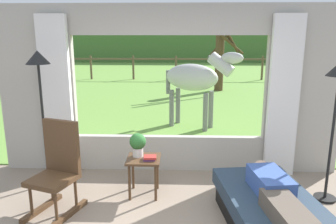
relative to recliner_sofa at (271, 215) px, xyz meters
The scene contains 15 objects.
back_wall_with_window 2.32m from the recliner_sofa, 123.79° to the left, with size 5.20×0.12×2.55m.
curtain_panel_left 3.40m from the recliner_sofa, 150.84° to the left, with size 0.44×0.10×2.40m, color silver.
curtain_panel_right 1.94m from the recliner_sofa, 71.44° to the left, with size 0.44×0.10×2.40m, color silver.
outdoor_pasture_lawn 12.68m from the recliner_sofa, 95.23° to the left, with size 36.00×21.68×0.02m, color olive.
distant_hill_ridge 22.52m from the recliner_sofa, 92.95° to the left, with size 36.00×2.00×2.40m, color #446831.
recliner_sofa is the anchor object (origin of this frame).
reclining_person 0.31m from the recliner_sofa, 90.00° to the right, with size 0.42×1.44×0.22m.
rocking_chair 2.51m from the recliner_sofa, behind, with size 0.66×0.79×1.12m.
side_table 1.71m from the recliner_sofa, 149.76° to the left, with size 0.44×0.44×0.52m.
potted_plant 1.86m from the recliner_sofa, 149.39° to the left, with size 0.22×0.22×0.32m.
book_stack 1.62m from the recliner_sofa, 150.14° to the left, with size 0.18×0.14×0.05m.
floor_lamp_left 3.36m from the recliner_sofa, 158.88° to the left, with size 0.32×0.32×1.91m.
horse 4.26m from the recliner_sofa, 98.99° to the left, with size 1.76×1.14×1.73m.
pasture_tree 9.23m from the recliner_sofa, 86.74° to the left, with size 1.23×1.48×2.67m.
pasture_fence_line 12.26m from the recliner_sofa, 95.42° to the left, with size 16.10×0.10×1.10m.
Camera 1 is at (0.15, -2.69, 2.12)m, focal length 35.17 mm.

